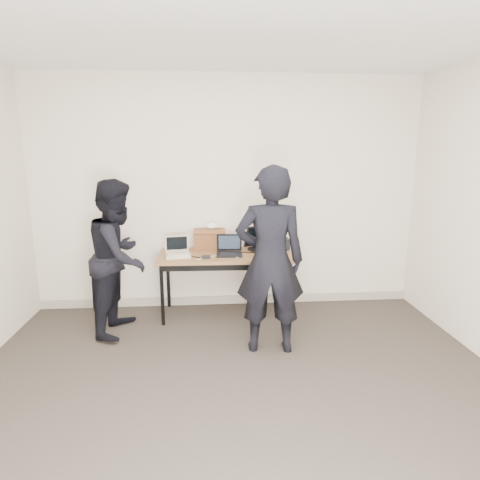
{
  "coord_description": "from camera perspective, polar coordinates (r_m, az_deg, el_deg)",
  "views": [
    {
      "loc": [
        -0.21,
        -2.43,
        1.88
      ],
      "look_at": [
        0.1,
        1.6,
        0.95
      ],
      "focal_mm": 30.0,
      "sensor_mm": 36.0,
      "label": 1
    }
  ],
  "objects": [
    {
      "name": "laptop_center",
      "position": [
        4.48,
        -1.53,
        -1.43
      ],
      "size": [
        0.29,
        0.28,
        0.22
      ],
      "rotation": [
        0.0,
        0.0,
        -0.05
      ],
      "color": "black",
      "rests_on": "desk"
    },
    {
      "name": "desk",
      "position": [
        4.51,
        -2.03,
        -2.75
      ],
      "size": [
        1.52,
        0.69,
        0.72
      ],
      "rotation": [
        0.0,
        0.0,
        -0.02
      ],
      "color": "brown",
      "rests_on": "ground"
    },
    {
      "name": "cables",
      "position": [
        4.43,
        -3.0,
        -2.2
      ],
      "size": [
        1.02,
        0.3,
        0.01
      ],
      "rotation": [
        0.0,
        0.0,
        0.13
      ],
      "color": "silver",
      "rests_on": "desk"
    },
    {
      "name": "laptop_right",
      "position": [
        4.69,
        3.47,
        -0.63
      ],
      "size": [
        0.49,
        0.49,
        0.27
      ],
      "rotation": [
        0.0,
        0.0,
        0.47
      ],
      "color": "black",
      "rests_on": "desk"
    },
    {
      "name": "laptop_beige",
      "position": [
        4.47,
        -8.85,
        -1.71
      ],
      "size": [
        0.3,
        0.29,
        0.21
      ],
      "rotation": [
        0.0,
        0.0,
        0.15
      ],
      "color": "#C1B99A",
      "rests_on": "desk"
    },
    {
      "name": "person_observer",
      "position": [
        4.28,
        -16.81,
        -2.34
      ],
      "size": [
        0.71,
        0.85,
        1.59
      ],
      "primitive_type": "imported",
      "rotation": [
        0.0,
        0.0,
        1.42
      ],
      "color": "black",
      "rests_on": "ground"
    },
    {
      "name": "power_brick",
      "position": [
        4.33,
        -4.85,
        -2.43
      ],
      "size": [
        0.1,
        0.07,
        0.03
      ],
      "primitive_type": "cube",
      "rotation": [
        0.0,
        0.0,
        0.16
      ],
      "color": "black",
      "rests_on": "desk"
    },
    {
      "name": "person_typist",
      "position": [
        3.68,
        4.28,
        -3.01
      ],
      "size": [
        0.66,
        0.46,
        1.74
      ],
      "primitive_type": "imported",
      "rotation": [
        0.0,
        0.0,
        3.08
      ],
      "color": "black",
      "rests_on": "ground"
    },
    {
      "name": "baseboard",
      "position": [
        5.02,
        -1.71,
        -8.47
      ],
      "size": [
        4.5,
        0.03,
        0.1
      ],
      "primitive_type": "cube",
      "color": "#A39C87",
      "rests_on": "ground"
    },
    {
      "name": "leather_satchel",
      "position": [
        4.68,
        -4.36,
        0.15
      ],
      "size": [
        0.36,
        0.18,
        0.25
      ],
      "rotation": [
        0.0,
        0.0,
        -0.01
      ],
      "color": "brown",
      "rests_on": "desk"
    },
    {
      "name": "room",
      "position": [
        2.5,
        0.53,
        0.73
      ],
      "size": [
        4.6,
        4.6,
        2.8
      ],
      "color": "#39322B",
      "rests_on": "ground"
    },
    {
      "name": "tissue",
      "position": [
        4.66,
        -4.03,
        2.05
      ],
      "size": [
        0.15,
        0.12,
        0.08
      ],
      "primitive_type": "ellipsoid",
      "rotation": [
        0.0,
        0.0,
        -0.16
      ],
      "color": "white",
      "rests_on": "leather_satchel"
    },
    {
      "name": "equipment_box",
      "position": [
        4.73,
        5.51,
        -0.51
      ],
      "size": [
        0.24,
        0.21,
        0.13
      ],
      "primitive_type": "cube",
      "rotation": [
        0.0,
        0.0,
        0.09
      ],
      "color": "black",
      "rests_on": "desk"
    }
  ]
}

